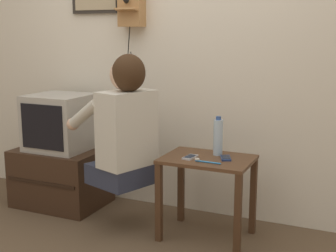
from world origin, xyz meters
name	(u,v)px	position (x,y,z in m)	size (l,w,h in m)	color
wall_back	(180,43)	(0.00, 1.25, 1.27)	(6.80, 0.05, 2.55)	silver
side_table	(207,175)	(0.39, 0.81, 0.43)	(0.58, 0.42, 0.55)	#51331E
person	(124,124)	(-0.16, 0.68, 0.75)	(0.63, 0.53, 0.89)	#2D3347
tv_stand	(62,176)	(-0.87, 0.91, 0.23)	(0.68, 0.51, 0.45)	#382316
television	(60,122)	(-0.86, 0.91, 0.67)	(0.45, 0.43, 0.43)	#ADA89E
wall_phone_antique	(131,3)	(-0.36, 1.17, 1.56)	(0.23, 0.18, 0.75)	#AD7A47
cell_phone_held	(190,157)	(0.29, 0.75, 0.56)	(0.07, 0.13, 0.01)	silver
cell_phone_spare	(226,158)	(0.50, 0.83, 0.56)	(0.10, 0.14, 0.01)	navy
water_bottle	(218,137)	(0.43, 0.90, 0.67)	(0.06, 0.06, 0.26)	#ADC6DB
toothbrush	(206,162)	(0.42, 0.69, 0.56)	(0.17, 0.01, 0.02)	#338CD8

